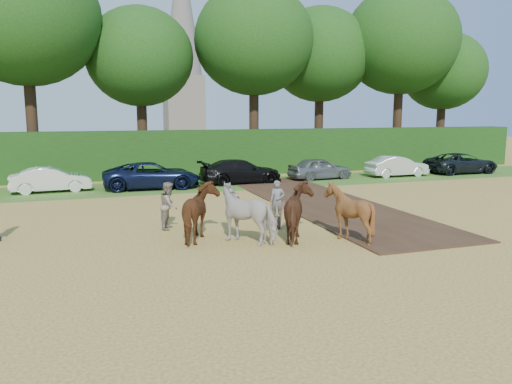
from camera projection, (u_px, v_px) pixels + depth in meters
ground at (374, 241)px, 16.28m from camera, size 120.00×120.00×0.00m
earth_strip at (321, 202)px, 23.30m from camera, size 4.50×17.00×0.05m
grass_verge at (246, 183)px, 29.38m from camera, size 50.00×5.00×0.03m
hedgerow at (226, 152)px, 33.35m from camera, size 46.00×1.60×3.00m
spectator_near at (169, 205)px, 17.95m from camera, size 0.92×1.02×1.71m
plough_team at (275, 212)px, 16.34m from camera, size 6.54×4.90×1.88m
parked_cars at (259, 171)px, 29.52m from camera, size 36.77×2.90×1.46m
treeline at (189, 42)px, 34.61m from camera, size 48.70×10.60×14.21m
church at (182, 40)px, 66.81m from camera, size 5.20×5.20×27.00m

